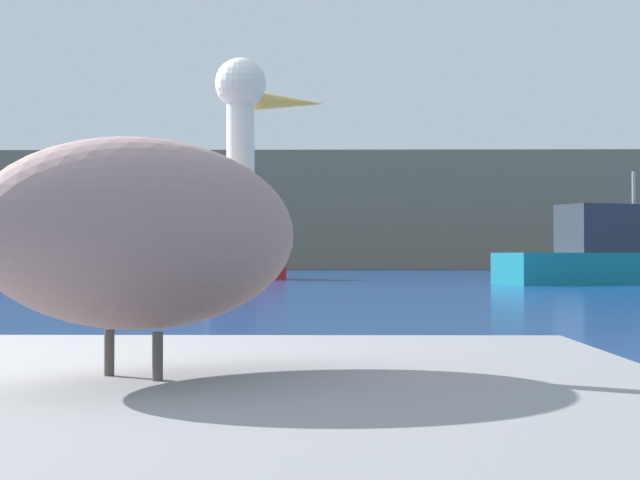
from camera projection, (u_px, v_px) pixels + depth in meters
hillside_backdrop at (310, 213)px, 81.30m from camera, size 140.00×12.55×8.58m
pelican at (151, 230)px, 3.05m from camera, size 1.14×1.36×0.99m
fishing_boat_teal at (591, 255)px, 35.52m from camera, size 6.66×4.30×3.88m
fishing_boat_red at (215, 252)px, 42.96m from camera, size 6.28×3.34×5.54m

